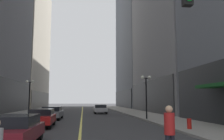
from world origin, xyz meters
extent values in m
plane|color=#38383A|center=(0.00, 35.00, 0.00)|extent=(200.00, 200.00, 0.00)
cube|color=gray|center=(-8.25, 35.00, 0.07)|extent=(4.50, 78.00, 0.15)
cube|color=gray|center=(8.25, 35.00, 0.07)|extent=(4.50, 78.00, 0.15)
cube|color=#E5D64C|center=(0.00, 35.00, 0.00)|extent=(0.16, 70.00, 0.01)
cube|color=#2C2C2E|center=(-10.60, 34.50, 2.50)|extent=(0.50, 22.80, 5.00)
cube|color=#B7AD99|center=(-18.11, 60.00, 16.82)|extent=(15.21, 26.00, 33.64)
cube|color=#403C35|center=(-10.60, 60.00, 2.02)|extent=(0.50, 24.70, 4.04)
cube|color=#2C2C2E|center=(10.60, 34.50, 2.50)|extent=(0.50, 22.80, 5.00)
cube|color=#4C515B|center=(15.95, 60.00, 18.66)|extent=(10.89, 26.00, 37.32)
cube|color=black|center=(10.60, 60.00, 2.24)|extent=(0.50, 24.70, 4.48)
cube|color=maroon|center=(-2.73, 7.24, 0.59)|extent=(1.87, 4.47, 0.55)
cube|color=black|center=(-2.72, 7.47, 1.07)|extent=(1.64, 2.51, 0.50)
cylinder|color=black|center=(-1.91, 8.80, 0.32)|extent=(0.23, 0.64, 0.64)
cylinder|color=black|center=(-3.51, 8.81, 0.32)|extent=(0.23, 0.64, 0.64)
cube|color=#B21919|center=(-2.90, 14.97, 0.59)|extent=(1.89, 4.23, 0.55)
cube|color=black|center=(-2.91, 15.18, 1.07)|extent=(1.63, 2.38, 0.50)
cylinder|color=black|center=(-2.09, 13.52, 0.32)|extent=(0.23, 0.64, 0.64)
cylinder|color=black|center=(-3.64, 13.48, 0.32)|extent=(0.23, 0.64, 0.64)
cylinder|color=black|center=(-2.16, 16.45, 0.32)|extent=(0.23, 0.64, 0.64)
cylinder|color=black|center=(-3.71, 16.41, 0.32)|extent=(0.23, 0.64, 0.64)
cube|color=slate|center=(-3.00, 21.87, 0.59)|extent=(2.02, 4.48, 0.55)
cube|color=black|center=(-3.00, 22.09, 1.07)|extent=(1.75, 2.52, 0.50)
cylinder|color=black|center=(-2.18, 20.30, 0.32)|extent=(0.23, 0.64, 0.64)
cylinder|color=black|center=(-3.88, 20.33, 0.32)|extent=(0.23, 0.64, 0.64)
cylinder|color=black|center=(-2.12, 23.41, 0.32)|extent=(0.23, 0.64, 0.64)
cylinder|color=black|center=(-3.82, 23.44, 0.32)|extent=(0.23, 0.64, 0.64)
cube|color=#B7B7BC|center=(2.69, 32.70, 0.59)|extent=(1.89, 4.23, 0.55)
cube|color=black|center=(2.68, 32.49, 1.07)|extent=(1.65, 2.38, 0.50)
cylinder|color=black|center=(1.90, 34.18, 0.32)|extent=(0.23, 0.64, 0.64)
cylinder|color=black|center=(3.51, 34.16, 0.32)|extent=(0.23, 0.64, 0.64)
cylinder|color=black|center=(1.87, 31.23, 0.32)|extent=(0.23, 0.64, 0.64)
cylinder|color=black|center=(3.47, 31.21, 0.32)|extent=(0.23, 0.64, 0.64)
cylinder|color=#B21E1E|center=(2.91, 4.11, 1.22)|extent=(0.37, 0.37, 0.69)
sphere|color=tan|center=(2.91, 4.11, 1.68)|extent=(0.24, 0.24, 0.24)
cylinder|color=black|center=(-6.40, 27.04, 2.10)|extent=(0.14, 0.14, 4.20)
cylinder|color=black|center=(-6.40, 27.04, 4.15)|extent=(0.80, 0.06, 0.06)
sphere|color=white|center=(-6.75, 27.04, 4.25)|extent=(0.36, 0.36, 0.36)
sphere|color=white|center=(-6.05, 27.04, 4.25)|extent=(0.36, 0.36, 0.36)
cylinder|color=black|center=(6.40, 20.11, 2.10)|extent=(0.14, 0.14, 4.20)
cylinder|color=black|center=(6.40, 20.11, 4.15)|extent=(0.80, 0.06, 0.06)
sphere|color=white|center=(6.05, 20.11, 4.25)|extent=(0.36, 0.36, 0.36)
sphere|color=white|center=(6.75, 20.11, 4.25)|extent=(0.36, 0.36, 0.36)
cylinder|color=red|center=(6.90, 11.48, 0.40)|extent=(0.28, 0.28, 0.80)
camera|label=1|loc=(0.16, -3.49, 1.97)|focal=38.64mm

